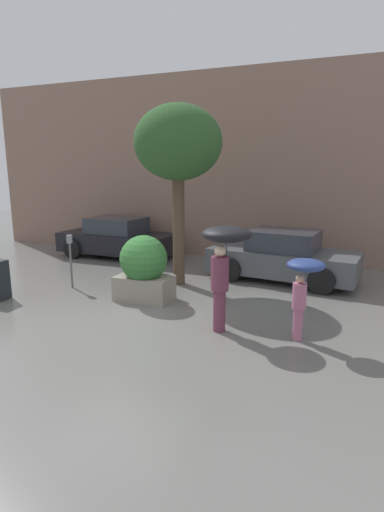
{
  "coord_description": "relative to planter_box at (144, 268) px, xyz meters",
  "views": [
    {
      "loc": [
        3.99,
        -6.33,
        2.87
      ],
      "look_at": [
        0.9,
        1.6,
        1.05
      ],
      "focal_mm": 28.0,
      "sensor_mm": 36.0,
      "label": 1
    }
  ],
  "objects": [
    {
      "name": "ground_plane",
      "position": [
        0.16,
        -1.35,
        -0.75
      ],
      "size": [
        40.0,
        40.0,
        0.0
      ],
      "primitive_type": "plane",
      "color": "slate"
    },
    {
      "name": "building_facade",
      "position": [
        0.16,
        5.15,
        2.25
      ],
      "size": [
        18.0,
        0.3,
        6.0
      ],
      "color": "#8C6B5B",
      "rests_on": "ground"
    },
    {
      "name": "planter_box",
      "position": [
        0.0,
        0.0,
        0.0
      ],
      "size": [
        1.26,
        1.06,
        1.48
      ],
      "color": "gray",
      "rests_on": "ground"
    },
    {
      "name": "person_adult",
      "position": [
        2.17,
        -1.02,
        0.72
      ],
      "size": [
        0.88,
        0.88,
        1.92
      ],
      "rotation": [
        0.0,
        0.0,
        0.99
      ],
      "color": "brown",
      "rests_on": "ground"
    },
    {
      "name": "person_child",
      "position": [
        3.55,
        -1.03,
        0.34
      ],
      "size": [
        0.62,
        0.62,
        1.45
      ],
      "rotation": [
        0.0,
        0.0,
        -0.67
      ],
      "color": "#B76684",
      "rests_on": "ground"
    },
    {
      "name": "parked_car_near",
      "position": [
        2.64,
        2.89,
        -0.13
      ],
      "size": [
        4.01,
        2.26,
        1.34
      ],
      "rotation": [
        0.0,
        0.0,
        1.44
      ],
      "color": "#4C5156",
      "rests_on": "ground"
    },
    {
      "name": "parked_car_far",
      "position": [
        -3.07,
        3.84,
        -0.13
      ],
      "size": [
        3.96,
        2.02,
        1.34
      ],
      "rotation": [
        0.0,
        0.0,
        1.53
      ],
      "color": "black",
      "rests_on": "ground"
    },
    {
      "name": "street_tree",
      "position": [
        0.21,
        1.5,
        2.73
      ],
      "size": [
        2.14,
        2.14,
        4.45
      ],
      "color": "brown",
      "rests_on": "ground"
    },
    {
      "name": "parking_meter",
      "position": [
        -2.15,
        0.2,
        0.21
      ],
      "size": [
        0.14,
        0.14,
        1.33
      ],
      "color": "#595B60",
      "rests_on": "ground"
    }
  ]
}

